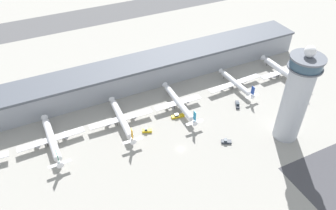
# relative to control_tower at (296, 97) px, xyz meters

# --- Properties ---
(ground_plane) EXTENTS (1000.00, 1000.00, 0.00)m
(ground_plane) POSITION_rel_control_tower_xyz_m (-60.10, 16.51, -28.16)
(ground_plane) COLOR #9E9B93
(terminal_building) EXTENTS (261.41, 25.00, 17.69)m
(terminal_building) POSITION_rel_control_tower_xyz_m (-60.10, 86.51, -19.22)
(terminal_building) COLOR #9399A3
(terminal_building) RESTS_ON ground
(runway_strip) EXTENTS (392.11, 44.00, 0.01)m
(runway_strip) POSITION_rel_control_tower_xyz_m (-60.10, 213.34, -28.16)
(runway_strip) COLOR #515154
(runway_strip) RESTS_ON ground
(control_tower) EXTENTS (17.65, 17.65, 58.81)m
(control_tower) POSITION_rel_control_tower_xyz_m (0.00, 0.00, 0.00)
(control_tower) COLOR #ADB2BC
(control_tower) RESTS_ON ground
(airplane_gate_bravo) EXTENTS (37.33, 42.59, 13.49)m
(airplane_gate_bravo) POSITION_rel_control_tower_xyz_m (-124.19, 50.87, -23.69)
(airplane_gate_bravo) COLOR white
(airplane_gate_bravo) RESTS_ON ground
(airplane_gate_charlie) EXTENTS (39.15, 42.66, 13.23)m
(airplane_gate_charlie) POSITION_rel_control_tower_xyz_m (-83.02, 50.20, -23.59)
(airplane_gate_charlie) COLOR white
(airplane_gate_charlie) RESTS_ON ground
(airplane_gate_delta) EXTENTS (31.49, 44.21, 12.88)m
(airplane_gate_delta) POSITION_rel_control_tower_xyz_m (-44.78, 49.16, -23.54)
(airplane_gate_delta) COLOR silver
(airplane_gate_delta) RESTS_ON ground
(airplane_gate_echo) EXTENTS (41.83, 36.53, 11.83)m
(airplane_gate_echo) POSITION_rel_control_tower_xyz_m (0.94, 51.73, -23.90)
(airplane_gate_echo) COLOR silver
(airplane_gate_echo) RESTS_ON ground
(airplane_gate_foxtrot) EXTENTS (36.31, 44.90, 14.03)m
(airplane_gate_foxtrot) POSITION_rel_control_tower_xyz_m (40.06, 48.66, -23.61)
(airplane_gate_foxtrot) COLOR silver
(airplane_gate_foxtrot) RESTS_ON ground
(service_truck_catering) EXTENTS (5.62, 7.56, 2.85)m
(service_truck_catering) POSITION_rel_control_tower_xyz_m (-9.15, 34.60, -27.17)
(service_truck_catering) COLOR black
(service_truck_catering) RESTS_ON ground
(service_truck_fuel) EXTENTS (6.33, 5.04, 2.44)m
(service_truck_fuel) POSITION_rel_control_tower_xyz_m (-34.51, 9.66, -27.32)
(service_truck_fuel) COLOR black
(service_truck_fuel) RESTS_ON ground
(service_truck_baggage) EXTENTS (6.15, 4.22, 2.84)m
(service_truck_baggage) POSITION_rel_control_tower_xyz_m (-71.88, 37.68, -27.17)
(service_truck_baggage) COLOR black
(service_truck_baggage) RESTS_ON ground
(service_truck_water) EXTENTS (8.36, 3.57, 2.57)m
(service_truck_water) POSITION_rel_control_tower_xyz_m (-49.41, 41.65, -27.27)
(service_truck_water) COLOR black
(service_truck_water) RESTS_ON ground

